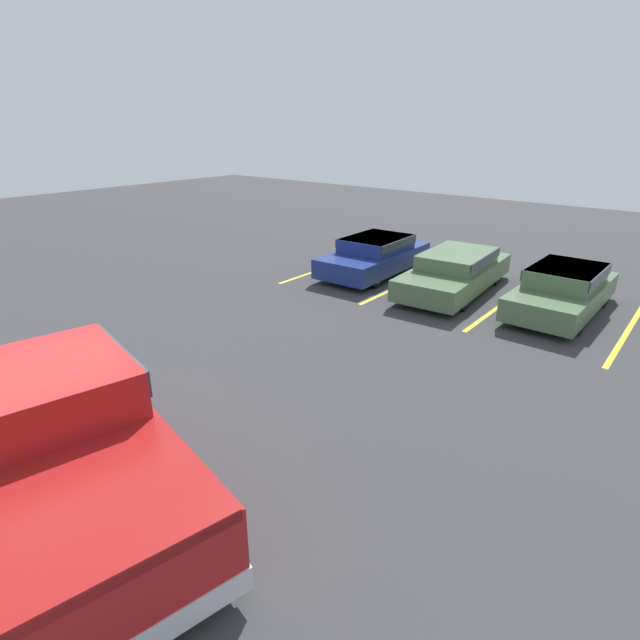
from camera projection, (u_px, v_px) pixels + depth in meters
ground_plane at (67, 464)px, 7.21m from camera, size 60.00×60.00×0.00m
stall_stripe_a at (331, 266)px, 17.08m from camera, size 0.12×5.17×0.01m
stall_stripe_b at (408, 282)px, 15.33m from camera, size 0.12×5.17×0.01m
stall_stripe_c at (504, 303)px, 13.58m from camera, size 0.12×5.17×0.01m
stall_stripe_d at (628, 330)px, 11.84m from camera, size 0.12×5.17×0.01m
pickup_truck at (61, 443)px, 6.14m from camera, size 5.79×3.16×1.87m
parked_sedan_a at (375, 254)px, 16.02m from camera, size 1.97×4.30×1.19m
parked_sedan_b at (455, 270)px, 14.35m from camera, size 2.12×4.83×1.16m
parked_sedan_c at (563, 288)px, 12.74m from camera, size 1.79×4.24×1.20m
traffic_cone at (95, 344)px, 10.38m from camera, size 0.47×0.47×0.64m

